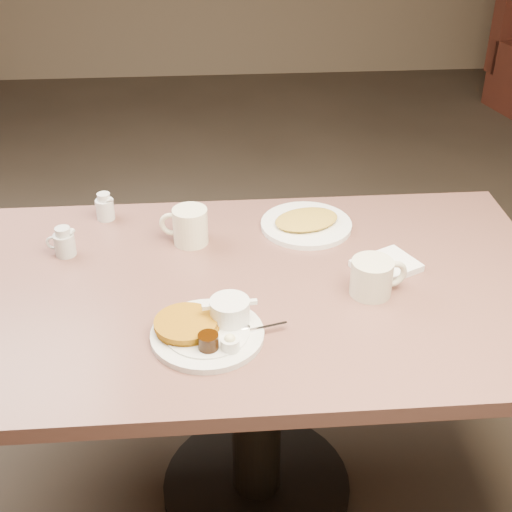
{
  "coord_description": "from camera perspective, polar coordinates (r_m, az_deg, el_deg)",
  "views": [
    {
      "loc": [
        -0.11,
        -1.44,
        1.74
      ],
      "look_at": [
        0.0,
        0.02,
        0.82
      ],
      "focal_mm": 49.62,
      "sensor_mm": 36.0,
      "label": 1
    }
  ],
  "objects": [
    {
      "name": "diner_table",
      "position": [
        1.85,
        0.05,
        -6.64
      ],
      "size": [
        1.5,
        0.9,
        0.75
      ],
      "color": "#84564C",
      "rests_on": "ground"
    },
    {
      "name": "room",
      "position": [
        1.48,
        0.06,
        18.96
      ],
      "size": [
        7.04,
        8.04,
        2.84
      ],
      "color": "#4C3F33",
      "rests_on": "ground"
    },
    {
      "name": "main_plate",
      "position": [
        1.58,
        -3.82,
        -5.72
      ],
      "size": [
        0.32,
        0.28,
        0.07
      ],
      "color": "white",
      "rests_on": "diner_table"
    },
    {
      "name": "creamer_left",
      "position": [
        1.91,
        -15.22,
        1.06
      ],
      "size": [
        0.09,
        0.07,
        0.08
      ],
      "color": "silver",
      "rests_on": "diner_table"
    },
    {
      "name": "coffee_mug_near",
      "position": [
        1.71,
        9.43,
        -1.66
      ],
      "size": [
        0.15,
        0.12,
        0.09
      ],
      "color": "silver",
      "rests_on": "diner_table"
    },
    {
      "name": "napkin",
      "position": [
        1.83,
        10.45,
        -0.78
      ],
      "size": [
        0.19,
        0.17,
        0.02
      ],
      "color": "white",
      "rests_on": "diner_table"
    },
    {
      "name": "hash_plate",
      "position": [
        1.99,
        4.08,
        2.67
      ],
      "size": [
        0.33,
        0.33,
        0.04
      ],
      "color": "white",
      "rests_on": "diner_table"
    },
    {
      "name": "creamer_right",
      "position": [
        2.06,
        -12.1,
        3.86
      ],
      "size": [
        0.07,
        0.07,
        0.08
      ],
      "color": "silver",
      "rests_on": "diner_table"
    },
    {
      "name": "coffee_mug_far",
      "position": [
        1.9,
        -5.42,
        2.42
      ],
      "size": [
        0.14,
        0.11,
        0.1
      ],
      "color": "white",
      "rests_on": "diner_table"
    }
  ]
}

